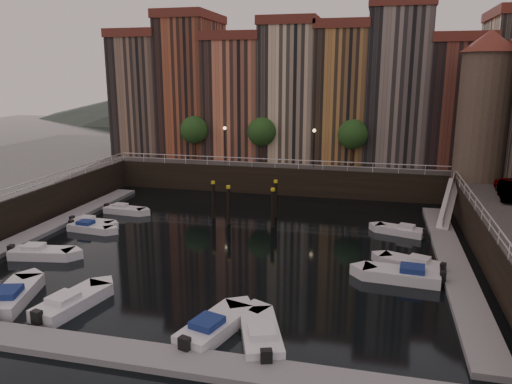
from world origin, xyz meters
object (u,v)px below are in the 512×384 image
(boat_left_2, at_px, (90,228))
(mooring_pilings, at_px, (247,204))
(gangway, at_px, (449,200))
(car_a, at_px, (511,188))
(car_b, at_px, (509,192))
(boat_left_1, at_px, (41,253))
(corner_tower, at_px, (484,104))

(boat_left_2, bearing_deg, mooring_pilings, 31.87)
(mooring_pilings, xyz_separation_m, boat_left_2, (-12.14, -5.94, -1.33))
(gangway, height_order, car_a, car_a)
(boat_left_2, relative_size, car_b, 1.01)
(mooring_pilings, distance_m, boat_left_1, 17.37)
(gangway, bearing_deg, boat_left_2, -160.73)
(gangway, bearing_deg, car_b, -40.22)
(gangway, xyz_separation_m, car_b, (4.02, -3.40, 1.76))
(car_a, distance_m, car_b, 2.06)
(boat_left_1, xyz_separation_m, car_b, (33.63, 13.31, 3.32))
(corner_tower, distance_m, car_a, 8.99)
(boat_left_1, bearing_deg, mooring_pilings, 35.49)
(boat_left_1, bearing_deg, corner_tower, 23.29)
(mooring_pilings, bearing_deg, car_b, 2.65)
(mooring_pilings, distance_m, boat_left_2, 13.58)
(gangway, xyz_separation_m, boat_left_1, (-29.61, -16.71, -1.56))
(corner_tower, relative_size, car_a, 3.56)
(car_b, bearing_deg, boat_left_2, -162.42)
(corner_tower, bearing_deg, boat_left_1, -146.87)
(mooring_pilings, xyz_separation_m, car_b, (21.45, 0.99, 2.03))
(boat_left_2, distance_m, car_b, 34.47)
(corner_tower, height_order, mooring_pilings, corner_tower)
(gangway, bearing_deg, corner_tower, 57.20)
(gangway, distance_m, mooring_pilings, 17.98)
(boat_left_2, xyz_separation_m, car_b, (33.59, 6.94, 3.36))
(corner_tower, height_order, gangway, corner_tower)
(mooring_pilings, relative_size, car_b, 1.50)
(gangway, distance_m, car_b, 5.56)
(mooring_pilings, relative_size, car_a, 1.60)
(mooring_pilings, bearing_deg, car_a, 7.67)
(corner_tower, relative_size, boat_left_2, 3.31)
(corner_tower, xyz_separation_m, boat_left_1, (-32.51, -21.21, -9.83))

